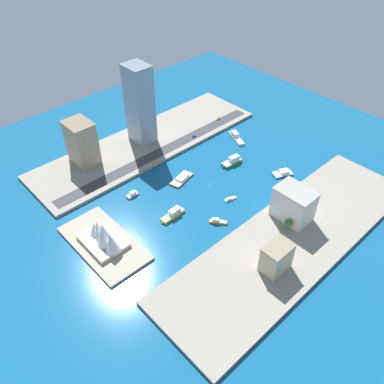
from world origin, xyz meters
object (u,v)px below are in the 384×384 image
Objects in this scene: ferry_white_commuter at (236,137)px; tower_tall_glass at (140,105)px; traffic_light_waterfront at (155,157)px; apartment_midrise_tan at (82,143)px; office_block_beige at (276,258)px; ferry_green_doubledeck at (232,161)px; catamaran_blue at (283,173)px; water_taxi_orange at (218,221)px; ferry_yellow_fast at (173,214)px; taxi_yellow_cab at (218,119)px; hatchback_blue at (194,136)px; barge_flat_brown at (182,179)px; opera_landmark at (104,237)px; hotel_broad_white at (294,204)px; yacht_sleek_gray at (132,195)px; sailboat_small_white at (230,199)px.

tower_tall_glass reaches higher than ferry_white_commuter.
apartment_midrise_tan is at bearing 48.15° from traffic_light_waterfront.
office_block_beige is 196.34m from tower_tall_glass.
ferry_white_commuter is 152.36m from apartment_midrise_tan.
apartment_midrise_tan is (67.92, 134.74, 21.11)m from ferry_white_commuter.
catamaran_blue is (-42.69, -21.74, -1.02)m from ferry_green_doubledeck.
office_block_beige is 0.53× the size of apartment_midrise_tan.
water_taxi_orange is 60.79m from office_block_beige.
catamaran_blue is 184.59m from apartment_midrise_tan.
ferry_yellow_fast is 154.04m from taxi_yellow_cab.
apartment_midrise_tan is (93.86, 100.54, 20.70)m from ferry_green_doubledeck.
ferry_white_commuter reaches higher than hatchback_blue.
barge_flat_brown is 1.90× the size of water_taxi_orange.
apartment_midrise_tan is at bearing -23.78° from opera_landmark.
ferry_green_doubledeck is at bearing -79.58° from ferry_yellow_fast.
ferry_green_doubledeck is 0.75× the size of hotel_broad_white.
ferry_yellow_fast is at bearing 128.46° from hatchback_blue.
ferry_white_commuter reaches higher than water_taxi_orange.
ferry_yellow_fast is 2.01× the size of yacht_sleek_gray.
ferry_white_commuter is 181.64m from opera_landmark.
office_block_beige is at bearing -143.40° from opera_landmark.
sailboat_small_white is at bearing -171.26° from traffic_light_waterfront.
ferry_white_commuter is at bearing -10.28° from catamaran_blue.
office_block_beige reaches higher than ferry_white_commuter.
ferry_green_doubledeck is at bearing -133.03° from apartment_midrise_tan.
ferry_green_doubledeck is 139.10m from apartment_midrise_tan.
sailboat_small_white is at bearing -109.97° from ferry_yellow_fast.
catamaran_blue is 0.93× the size of office_block_beige.
tower_tall_glass is at bearing -9.65° from office_block_beige.
water_taxi_orange reaches higher than barge_flat_brown.
apartment_midrise_tan is at bearing 25.85° from sailboat_small_white.
barge_flat_brown is 1.97× the size of sailboat_small_white.
hotel_broad_white is 145.39m from opera_landmark.
traffic_light_waterfront is (92.78, 73.41, 5.45)m from catamaran_blue.
ferry_yellow_fast is 91.03m from office_block_beige.
catamaran_blue is at bearing 167.20° from taxi_yellow_cab.
yacht_sleek_gray is at bearing 34.79° from hotel_broad_white.
apartment_midrise_tan is at bearing 69.47° from hatchback_blue.
barge_flat_brown is 61.69m from water_taxi_orange.
ferry_green_doubledeck is 1.73× the size of sailboat_small_white.
tower_tall_glass is at bearing -9.74° from barge_flat_brown.
water_taxi_orange is 78.05m from yacht_sleek_gray.
ferry_green_doubledeck is 0.85× the size of ferry_white_commuter.
ferry_green_doubledeck is 0.60× the size of opera_landmark.
tower_tall_glass is at bearing -43.87° from yacht_sleek_gray.
ferry_green_doubledeck is at bearing -14.26° from hotel_broad_white.
sailboat_small_white is 0.64× the size of catamaran_blue.
hotel_broad_white is at bearing 165.74° from ferry_green_doubledeck.
office_block_beige reaches higher than hatchback_blue.
hatchback_blue is at bearing -2.70° from ferry_green_doubledeck.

